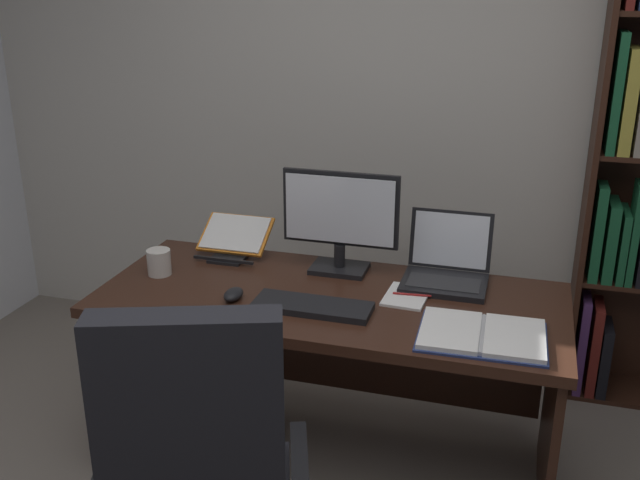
{
  "coord_description": "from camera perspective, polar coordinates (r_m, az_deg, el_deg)",
  "views": [
    {
      "loc": [
        0.55,
        -1.39,
        1.86
      ],
      "look_at": [
        -0.13,
        0.92,
        0.97
      ],
      "focal_mm": 40.8,
      "sensor_mm": 36.0,
      "label": 1
    }
  ],
  "objects": [
    {
      "name": "coffee_mug",
      "position": [
        2.92,
        -12.51,
        -1.71
      ],
      "size": [
        0.09,
        0.09,
        0.1
      ],
      "primitive_type": "cylinder",
      "color": "silver",
      "rests_on": "desk"
    },
    {
      "name": "laptop",
      "position": [
        2.82,
        9.88,
        -2.23
      ],
      "size": [
        0.32,
        0.29,
        0.25
      ],
      "color": "black",
      "rests_on": "desk"
    },
    {
      "name": "computer_mouse",
      "position": [
        2.66,
        -6.8,
        -4.25
      ],
      "size": [
        0.06,
        0.1,
        0.04
      ],
      "primitive_type": "ellipsoid",
      "color": "black",
      "rests_on": "desk"
    },
    {
      "name": "keyboard",
      "position": [
        2.57,
        -0.6,
        -5.22
      ],
      "size": [
        0.42,
        0.15,
        0.02
      ],
      "primitive_type": "cube",
      "color": "black",
      "rests_on": "desk"
    },
    {
      "name": "notepad",
      "position": [
        2.68,
        6.8,
        -4.39
      ],
      "size": [
        0.16,
        0.22,
        0.01
      ],
      "primitive_type": "cube",
      "rotation": [
        0.0,
        0.0,
        -0.06
      ],
      "color": "white",
      "rests_on": "desk"
    },
    {
      "name": "reading_stand_with_book",
      "position": [
        3.07,
        -6.76,
        0.13
      ],
      "size": [
        0.29,
        0.25,
        0.14
      ],
      "color": "black",
      "rests_on": "desk"
    },
    {
      "name": "open_binder",
      "position": [
        2.44,
        12.59,
        -7.28
      ],
      "size": [
        0.42,
        0.31,
        0.02
      ],
      "rotation": [
        0.0,
        0.0,
        0.03
      ],
      "color": "navy",
      "rests_on": "desk"
    },
    {
      "name": "desk",
      "position": [
        2.84,
        1.19,
        -7.34
      ],
      "size": [
        1.71,
        0.73,
        0.74
      ],
      "color": "#381E14",
      "rests_on": "ground"
    },
    {
      "name": "monitor",
      "position": [
        2.83,
        1.59,
        1.39
      ],
      "size": [
        0.46,
        0.16,
        0.4
      ],
      "color": "black",
      "rests_on": "desk"
    },
    {
      "name": "pen",
      "position": [
        2.68,
        7.23,
        -4.26
      ],
      "size": [
        0.14,
        0.02,
        0.01
      ],
      "primitive_type": "cylinder",
      "rotation": [
        0.0,
        1.57,
        0.09
      ],
      "color": "maroon",
      "rests_on": "notepad"
    },
    {
      "name": "wall_back",
      "position": [
        3.53,
        7.46,
        13.38
      ],
      "size": [
        5.08,
        0.12,
        2.88
      ],
      "primitive_type": "cube",
      "color": "beige",
      "rests_on": "ground"
    }
  ]
}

